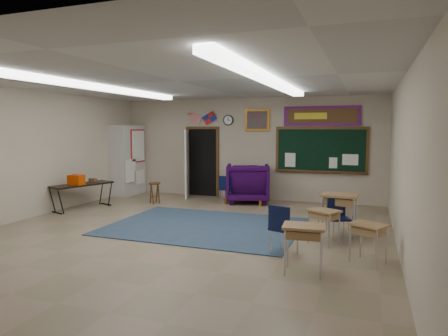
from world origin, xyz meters
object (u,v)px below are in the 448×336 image
(folding_table, at_px, (82,195))
(student_desk_front_left, at_px, (324,225))
(wingback_armchair, at_px, (248,183))
(student_desk_front_right, at_px, (340,212))
(wooden_stool, at_px, (155,193))

(folding_table, bearing_deg, student_desk_front_left, 7.97)
(wingback_armchair, distance_m, student_desk_front_left, 4.32)
(wingback_armchair, height_order, folding_table, wingback_armchair)
(wingback_armchair, xyz_separation_m, student_desk_front_left, (2.50, -3.53, -0.20))
(student_desk_front_right, bearing_deg, folding_table, -178.42)
(student_desk_front_right, bearing_deg, wooden_stool, 166.46)
(wingback_armchair, height_order, wooden_stool, wingback_armchair)
(student_desk_front_right, relative_size, wooden_stool, 1.40)
(student_desk_front_right, bearing_deg, wingback_armchair, 138.99)
(student_desk_front_left, relative_size, folding_table, 0.38)
(student_desk_front_left, height_order, student_desk_front_right, student_desk_front_right)
(student_desk_front_right, xyz_separation_m, folding_table, (-6.51, 0.37, -0.09))
(student_desk_front_left, xyz_separation_m, student_desk_front_right, (0.22, 0.73, 0.11))
(student_desk_front_left, distance_m, wooden_stool, 5.46)
(student_desk_front_right, height_order, wooden_stool, student_desk_front_right)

